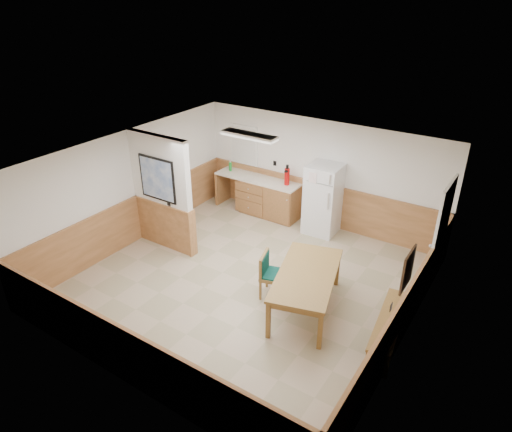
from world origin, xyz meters
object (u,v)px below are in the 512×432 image
Objects in this scene: dining_table at (307,278)px; dining_bench at (389,324)px; soap_bottle at (230,167)px; dining_chair at (270,272)px; refrigerator at (323,199)px; fire_extinguisher at (287,176)px.

dining_bench is (1.49, -0.01, -0.32)m from dining_table.
soap_bottle reaches higher than dining_bench.
dining_chair is 4.06m from soap_bottle.
soap_bottle is at bearing 120.57° from dining_chair.
dining_bench is (2.51, -2.74, -0.47)m from refrigerator.
dining_bench is at bearing -16.42° from dining_chair.
soap_bottle is (-3.65, 2.81, 0.35)m from dining_table.
fire_extinguisher is 1.64m from soap_bottle.
dining_table is 3.50m from fire_extinguisher.
refrigerator is 7.22× the size of soap_bottle.
refrigerator is 1.91× the size of dining_chair.
refrigerator is 2.64m from soap_bottle.
dining_table is 9.35× the size of soap_bottle.
dining_chair is (0.27, -2.71, -0.32)m from refrigerator.
dining_table is at bearing -71.64° from refrigerator.
fire_extinguisher reaches higher than dining_chair.
dining_chair is at bearing -43.84° from soap_bottle.
dining_table is at bearing -17.11° from dining_chair.
soap_bottle reaches higher than dining_chair.
fire_extinguisher is (-1.00, 0.09, 0.30)m from refrigerator.
dining_table is 1.52m from dining_bench.
soap_bottle is (-2.63, 0.08, 0.20)m from refrigerator.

